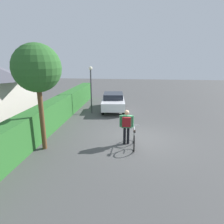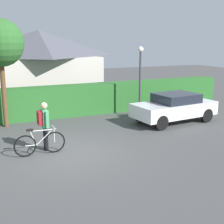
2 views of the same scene
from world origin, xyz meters
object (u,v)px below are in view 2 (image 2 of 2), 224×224
at_px(parked_car_near, 174,107).
at_px(tree_kerbside, 0,43).
at_px(street_lamp, 140,71).
at_px(bicycle, 40,143).
at_px(person_rider, 44,121).

distance_m(parked_car_near, tree_kerbside, 8.33).
relative_size(parked_car_near, tree_kerbside, 0.87).
xyz_separation_m(parked_car_near, street_lamp, (-1.00, 1.59, 1.60)).
xyz_separation_m(parked_car_near, tree_kerbside, (-7.39, 2.46, 2.95)).
relative_size(bicycle, street_lamp, 0.50).
bearing_deg(bicycle, street_lamp, 30.07).
bearing_deg(bicycle, parked_car_near, 14.35).
distance_m(bicycle, tree_kerbside, 5.36).
distance_m(bicycle, street_lamp, 6.87).
distance_m(parked_car_near, street_lamp, 2.47).
distance_m(parked_car_near, person_rider, 6.60).
bearing_deg(tree_kerbside, parked_car_near, -18.44).
bearing_deg(parked_car_near, person_rider, -168.36).
distance_m(parked_car_near, bicycle, 6.93).
bearing_deg(person_rider, street_lamp, 28.12).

